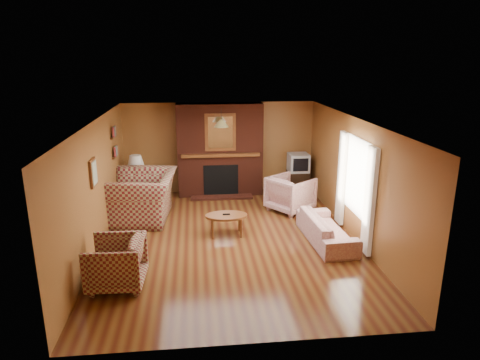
{
  "coord_description": "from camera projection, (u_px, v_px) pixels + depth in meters",
  "views": [
    {
      "loc": [
        -0.64,
        -7.9,
        3.57
      ],
      "look_at": [
        0.27,
        0.6,
        1.07
      ],
      "focal_mm": 32.0,
      "sensor_mm": 36.0,
      "label": 1
    }
  ],
  "objects": [
    {
      "name": "coffee_table",
      "position": [
        226.0,
        217.0,
        8.73
      ],
      "size": [
        0.86,
        0.53,
        0.46
      ],
      "color": "brown",
      "rests_on": "floor"
    },
    {
      "name": "ceiling",
      "position": [
        229.0,
        121.0,
        7.93
      ],
      "size": [
        6.5,
        6.5,
        0.0
      ],
      "primitive_type": "plane",
      "rotation": [
        3.14,
        0.0,
        0.0
      ],
      "color": "white",
      "rests_on": "wall_back"
    },
    {
      "name": "wall_right",
      "position": [
        354.0,
        179.0,
        8.52
      ],
      "size": [
        0.0,
        6.5,
        6.5
      ],
      "primitive_type": "plane",
      "rotation": [
        1.57,
        0.0,
        -1.57
      ],
      "color": "#9B6430",
      "rests_on": "floor"
    },
    {
      "name": "window_right",
      "position": [
        355.0,
        185.0,
        8.35
      ],
      "size": [
        0.1,
        1.85,
        2.0
      ],
      "color": "beige",
      "rests_on": "wall_right"
    },
    {
      "name": "table_lamp",
      "position": [
        136.0,
        167.0,
        10.47
      ],
      "size": [
        0.42,
        0.42,
        0.69
      ],
      "color": "white",
      "rests_on": "side_table"
    },
    {
      "name": "botanical_print",
      "position": [
        93.0,
        173.0,
        7.63
      ],
      "size": [
        0.05,
        0.4,
        0.5
      ],
      "color": "brown",
      "rests_on": "wall_left"
    },
    {
      "name": "plaid_loveseat",
      "position": [
        142.0,
        196.0,
        9.56
      ],
      "size": [
        1.55,
        1.74,
        1.06
      ],
      "primitive_type": "imported",
      "rotation": [
        0.0,
        0.0,
        -1.66
      ],
      "color": "maroon",
      "rests_on": "floor"
    },
    {
      "name": "fireplace",
      "position": [
        220.0,
        151.0,
        11.12
      ],
      "size": [
        2.2,
        0.82,
        2.4
      ],
      "color": "#4F1C11",
      "rests_on": "floor"
    },
    {
      "name": "wall_back",
      "position": [
        219.0,
        148.0,
        11.37
      ],
      "size": [
        6.5,
        0.0,
        6.5
      ],
      "primitive_type": "plane",
      "rotation": [
        1.57,
        0.0,
        0.0
      ],
      "color": "#9B6430",
      "rests_on": "floor"
    },
    {
      "name": "floral_armchair",
      "position": [
        291.0,
        194.0,
        10.1
      ],
      "size": [
        1.27,
        1.27,
        0.84
      ],
      "primitive_type": "imported",
      "rotation": [
        0.0,
        0.0,
        2.21
      ],
      "color": "beige",
      "rests_on": "floor"
    },
    {
      "name": "wall_front",
      "position": [
        252.0,
        259.0,
        5.17
      ],
      "size": [
        6.5,
        0.0,
        6.5
      ],
      "primitive_type": "plane",
      "rotation": [
        -1.57,
        0.0,
        0.0
      ],
      "color": "#9B6430",
      "rests_on": "floor"
    },
    {
      "name": "floor",
      "position": [
        230.0,
        240.0,
        8.61
      ],
      "size": [
        6.5,
        6.5,
        0.0
      ],
      "primitive_type": "plane",
      "color": "#491F0F",
      "rests_on": "ground"
    },
    {
      "name": "plaid_armchair",
      "position": [
        116.0,
        263.0,
        6.78
      ],
      "size": [
        0.92,
        0.89,
        0.8
      ],
      "primitive_type": "imported",
      "rotation": [
        0.0,
        0.0,
        -1.61
      ],
      "color": "maroon",
      "rests_on": "floor"
    },
    {
      "name": "wall_left",
      "position": [
        97.0,
        187.0,
        8.01
      ],
      "size": [
        0.0,
        6.5,
        6.5
      ],
      "primitive_type": "plane",
      "rotation": [
        1.57,
        0.0,
        1.57
      ],
      "color": "#9B6430",
      "rests_on": "floor"
    },
    {
      "name": "tv_stand",
      "position": [
        298.0,
        182.0,
        11.4
      ],
      "size": [
        0.59,
        0.54,
        0.61
      ],
      "primitive_type": "cube",
      "rotation": [
        0.0,
        0.0,
        -0.06
      ],
      "color": "black",
      "rests_on": "floor"
    },
    {
      "name": "crt_tv",
      "position": [
        298.0,
        163.0,
        11.24
      ],
      "size": [
        0.52,
        0.52,
        0.48
      ],
      "color": "#A7AAAF",
      "rests_on": "tv_stand"
    },
    {
      "name": "side_table",
      "position": [
        138.0,
        193.0,
        10.65
      ],
      "size": [
        0.44,
        0.44,
        0.54
      ],
      "primitive_type": "cube",
      "rotation": [
        0.0,
        0.0,
        -0.09
      ],
      "color": "brown",
      "rests_on": "floor"
    },
    {
      "name": "pendant_light",
      "position": [
        221.0,
        123.0,
        10.24
      ],
      "size": [
        0.36,
        0.36,
        0.48
      ],
      "color": "black",
      "rests_on": "ceiling"
    },
    {
      "name": "bookshelf",
      "position": [
        115.0,
        142.0,
        9.7
      ],
      "size": [
        0.09,
        0.55,
        0.71
      ],
      "color": "brown",
      "rests_on": "wall_left"
    },
    {
      "name": "floral_sofa",
      "position": [
        326.0,
        229.0,
        8.47
      ],
      "size": [
        0.81,
        1.85,
        0.53
      ],
      "primitive_type": "imported",
      "rotation": [
        0.0,
        0.0,
        1.63
      ],
      "color": "beige",
      "rests_on": "floor"
    }
  ]
}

